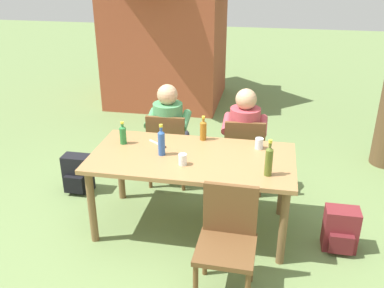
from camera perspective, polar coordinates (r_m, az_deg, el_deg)
The scene contains 17 objects.
ground_plane at distance 4.27m, azimuth 0.00°, elevation -10.86°, with size 24.00×24.00×0.00m, color #6B844C.
dining_table at distance 3.91m, azimuth 0.00°, elevation -2.74°, with size 1.85×0.93×0.76m.
chair_far_right at distance 4.63m, azimuth 6.90°, elevation -1.00°, with size 0.47×0.47×0.87m.
chair_far_left at distance 4.75m, azimuth -3.20°, elevation -0.20°, with size 0.45×0.45×0.87m.
chair_near_right at distance 3.32m, azimuth 4.75°, elevation -12.18°, with size 0.45×0.45×0.87m.
person_in_white_shirt at distance 4.66m, azimuth 7.03°, elevation 1.43°, with size 0.47×0.62×1.18m.
person_in_plaid_shirt at distance 4.78m, azimuth -2.96°, elevation 2.16°, with size 0.47×0.62×1.18m.
bottle_olive at distance 3.55m, azimuth 10.21°, elevation -2.14°, with size 0.06×0.06×0.32m.
bottle_amber at distance 4.17m, azimuth 1.51°, elevation 1.92°, with size 0.06×0.06×0.25m.
bottle_green at distance 4.14m, azimuth -9.20°, elevation 1.29°, with size 0.06×0.06×0.22m.
bottle_blue at distance 3.86m, azimuth -4.10°, elevation 0.29°, with size 0.06×0.06×0.30m.
cup_white at distance 3.70m, azimuth -1.25°, elevation -2.07°, with size 0.07×0.07×0.10m, color white.
cup_glass at distance 4.05m, azimuth 8.94°, elevation 0.07°, with size 0.08×0.08×0.10m, color silver.
table_knife at distance 4.11m, azimuth -4.44°, elevation -0.02°, with size 0.21×0.16×0.01m.
backpack_by_near_side at distance 4.09m, azimuth 19.19°, elevation -10.79°, with size 0.29×0.25×0.40m.
backpack_by_far_side at distance 4.89m, azimuth -14.99°, elevation -3.93°, with size 0.30×0.24×0.43m.
brick_kiosk at distance 7.51m, azimuth -3.41°, elevation 15.79°, with size 2.15×1.96×2.55m.
Camera 1 is at (0.65, -3.42, 2.46)m, focal length 40.00 mm.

